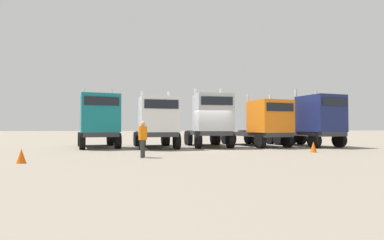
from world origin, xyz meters
name	(u,v)px	position (x,y,z in m)	size (l,w,h in m)	color
ground	(211,149)	(0.00, 0.00, 0.00)	(200.00, 200.00, 0.00)	gray
semi_truck_teal	(99,120)	(-7.36, 2.03, 1.89)	(3.83, 6.27, 4.17)	#333338
semi_truck_white	(157,122)	(-3.46, 1.12, 1.78)	(3.21, 6.22, 3.95)	#333338
semi_truck_silver	(210,120)	(0.29, 1.52, 1.91)	(2.68, 5.99, 4.24)	#333338
semi_truck_orange	(264,123)	(4.19, 1.47, 1.69)	(3.71, 6.76, 3.86)	#333338
semi_truck_navy	(314,120)	(7.86, 1.02, 1.91)	(3.68, 6.59, 4.23)	#333338
visitor_in_hivis	(143,137)	(-4.30, -4.83, 0.97)	(0.46, 0.46, 1.68)	#323232
traffic_cone_near	(21,156)	(-8.97, -6.30, 0.28)	(0.36, 0.36, 0.56)	#F2590C
traffic_cone_mid	(313,147)	(5.13, -3.39, 0.30)	(0.36, 0.36, 0.61)	#F2590C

